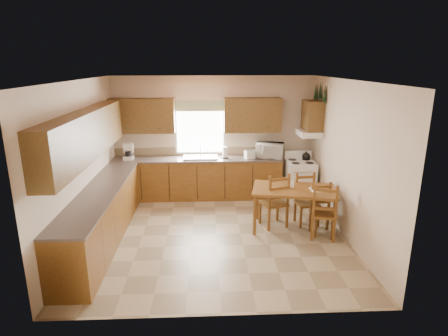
{
  "coord_description": "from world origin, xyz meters",
  "views": [
    {
      "loc": [
        -0.15,
        -6.14,
        2.97
      ],
      "look_at": [
        0.15,
        0.3,
        1.15
      ],
      "focal_mm": 30.0,
      "sensor_mm": 36.0,
      "label": 1
    }
  ],
  "objects_px": {
    "stove": "(300,182)",
    "chair_far_right": "(307,200)",
    "chair_near_left": "(274,199)",
    "chair_near_right": "(324,210)",
    "chair_far_left": "(323,210)",
    "dining_table": "(293,209)",
    "microwave": "(270,150)"
  },
  "relations": [
    {
      "from": "chair_near_left",
      "to": "chair_far_left",
      "type": "relative_size",
      "value": 1.14
    },
    {
      "from": "dining_table",
      "to": "stove",
      "type": "bearing_deg",
      "value": 83.35
    },
    {
      "from": "stove",
      "to": "chair_far_right",
      "type": "relative_size",
      "value": 0.93
    },
    {
      "from": "chair_near_right",
      "to": "chair_far_right",
      "type": "height_order",
      "value": "chair_near_right"
    },
    {
      "from": "dining_table",
      "to": "chair_near_right",
      "type": "distance_m",
      "value": 0.59
    },
    {
      "from": "stove",
      "to": "chair_far_left",
      "type": "distance_m",
      "value": 1.66
    },
    {
      "from": "stove",
      "to": "dining_table",
      "type": "height_order",
      "value": "stove"
    },
    {
      "from": "chair_near_right",
      "to": "dining_table",
      "type": "bearing_deg",
      "value": -25.02
    },
    {
      "from": "dining_table",
      "to": "chair_far_left",
      "type": "distance_m",
      "value": 0.53
    },
    {
      "from": "stove",
      "to": "chair_near_left",
      "type": "height_order",
      "value": "chair_near_left"
    },
    {
      "from": "stove",
      "to": "chair_far_right",
      "type": "xyz_separation_m",
      "value": [
        -0.16,
        -1.22,
        0.03
      ]
    },
    {
      "from": "chair_near_left",
      "to": "chair_near_right",
      "type": "distance_m",
      "value": 0.94
    },
    {
      "from": "microwave",
      "to": "chair_near_right",
      "type": "bearing_deg",
      "value": -59.21
    },
    {
      "from": "stove",
      "to": "chair_far_left",
      "type": "xyz_separation_m",
      "value": [
        0.01,
        -1.66,
        0.01
      ]
    },
    {
      "from": "stove",
      "to": "microwave",
      "type": "distance_m",
      "value": 0.95
    },
    {
      "from": "chair_near_right",
      "to": "chair_far_left",
      "type": "bearing_deg",
      "value": -87.96
    },
    {
      "from": "stove",
      "to": "chair_near_right",
      "type": "relative_size",
      "value": 0.88
    },
    {
      "from": "chair_far_left",
      "to": "chair_far_right",
      "type": "height_order",
      "value": "chair_far_right"
    },
    {
      "from": "chair_near_right",
      "to": "chair_far_left",
      "type": "distance_m",
      "value": 0.15
    },
    {
      "from": "stove",
      "to": "chair_near_left",
      "type": "xyz_separation_m",
      "value": [
        -0.8,
        -1.27,
        0.08
      ]
    },
    {
      "from": "chair_far_left",
      "to": "stove",
      "type": "bearing_deg",
      "value": 88.33
    },
    {
      "from": "microwave",
      "to": "chair_far_left",
      "type": "xyz_separation_m",
      "value": [
        0.64,
        -1.97,
        -0.63
      ]
    },
    {
      "from": "chair_near_left",
      "to": "chair_far_left",
      "type": "height_order",
      "value": "chair_near_left"
    },
    {
      "from": "microwave",
      "to": "stove",
      "type": "bearing_deg",
      "value": -11.65
    },
    {
      "from": "stove",
      "to": "chair_far_right",
      "type": "distance_m",
      "value": 1.23
    },
    {
      "from": "microwave",
      "to": "chair_far_right",
      "type": "xyz_separation_m",
      "value": [
        0.48,
        -1.54,
        -0.61
      ]
    },
    {
      "from": "chair_near_right",
      "to": "stove",
      "type": "bearing_deg",
      "value": -76.55
    },
    {
      "from": "dining_table",
      "to": "chair_far_left",
      "type": "bearing_deg",
      "value": -13.39
    },
    {
      "from": "chair_far_right",
      "to": "chair_far_left",
      "type": "bearing_deg",
      "value": -75.52
    },
    {
      "from": "dining_table",
      "to": "chair_near_right",
      "type": "relative_size",
      "value": 1.46
    },
    {
      "from": "dining_table",
      "to": "chair_far_right",
      "type": "distance_m",
      "value": 0.39
    },
    {
      "from": "chair_near_left",
      "to": "chair_near_right",
      "type": "relative_size",
      "value": 1.03
    }
  ]
}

